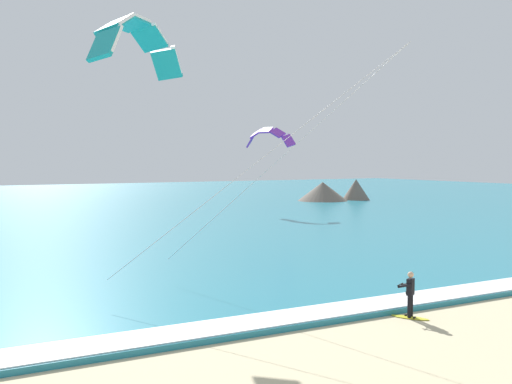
{
  "coord_description": "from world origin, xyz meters",
  "views": [
    {
      "loc": [
        -17.08,
        -5.86,
        5.75
      ],
      "look_at": [
        -5.11,
        15.39,
        4.44
      ],
      "focal_mm": 43.76,
      "sensor_mm": 36.0,
      "label": 1
    }
  ],
  "objects_px": {
    "kitesurfer": "(410,292)",
    "kite_distant": "(268,136)",
    "surfboard": "(410,317)",
    "kite_primary": "(137,40)"
  },
  "relations": [
    {
      "from": "surfboard",
      "to": "kite_distant",
      "type": "height_order",
      "value": "kite_distant"
    },
    {
      "from": "kite_primary",
      "to": "kite_distant",
      "type": "height_order",
      "value": "kite_primary"
    },
    {
      "from": "kite_primary",
      "to": "kite_distant",
      "type": "xyz_separation_m",
      "value": [
        24.22,
        30.64,
        -2.46
      ]
    },
    {
      "from": "kite_distant",
      "to": "kitesurfer",
      "type": "bearing_deg",
      "value": -113.48
    },
    {
      "from": "surfboard",
      "to": "kite_primary",
      "type": "relative_size",
      "value": 0.14
    },
    {
      "from": "kite_primary",
      "to": "surfboard",
      "type": "bearing_deg",
      "value": -47.66
    },
    {
      "from": "kitesurfer",
      "to": "kite_distant",
      "type": "bearing_deg",
      "value": 66.52
    },
    {
      "from": "surfboard",
      "to": "kite_primary",
      "type": "distance_m",
      "value": 15.23
    },
    {
      "from": "kite_primary",
      "to": "kite_distant",
      "type": "distance_m",
      "value": 39.14
    },
    {
      "from": "kitesurfer",
      "to": "surfboard",
      "type": "bearing_deg",
      "value": -61.59
    }
  ]
}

